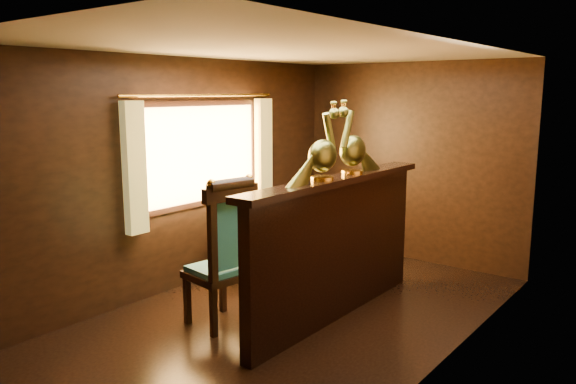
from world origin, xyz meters
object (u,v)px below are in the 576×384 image
(chair_right, at_px, (342,234))
(peacock_left, at_px, (323,141))
(dining_table, at_px, (272,230))
(peacock_right, at_px, (353,137))
(chair_left, at_px, (226,250))

(chair_right, height_order, peacock_left, peacock_left)
(chair_right, bearing_deg, peacock_left, -73.67)
(dining_table, xyz_separation_m, peacock_right, (1.14, -0.17, 1.11))
(peacock_left, distance_m, peacock_right, 0.51)
(dining_table, distance_m, peacock_left, 1.73)
(chair_left, xyz_separation_m, chair_right, (0.36, 1.36, -0.07))
(chair_left, bearing_deg, peacock_right, 67.73)
(chair_left, height_order, peacock_right, peacock_right)
(peacock_right, bearing_deg, peacock_left, -90.00)
(chair_right, relative_size, peacock_right, 1.81)
(dining_table, height_order, peacock_left, peacock_left)
(peacock_right, bearing_deg, chair_right, 135.54)
(chair_left, xyz_separation_m, peacock_left, (0.65, 0.57, 0.97))
(chair_left, relative_size, peacock_left, 2.04)
(peacock_left, bearing_deg, chair_left, -138.48)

